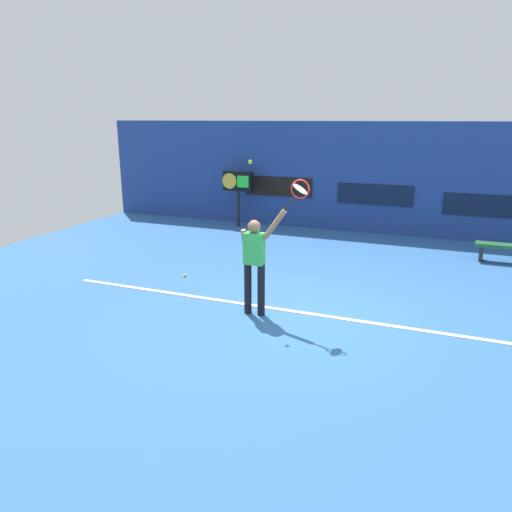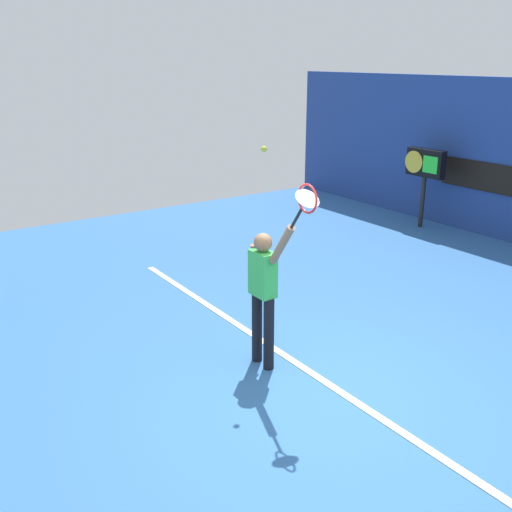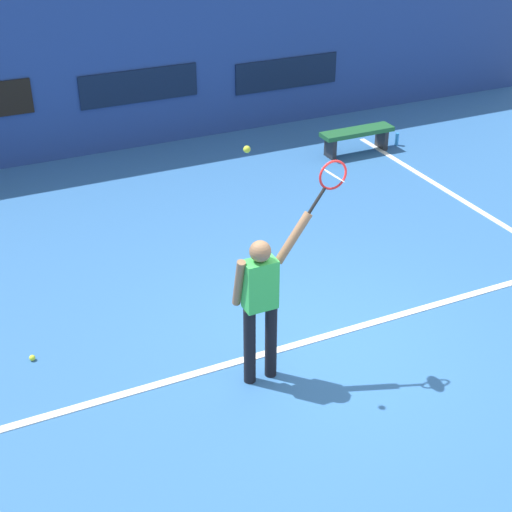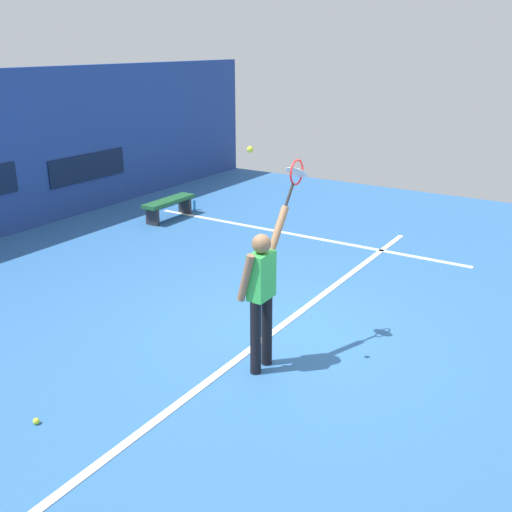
{
  "view_description": "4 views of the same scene",
  "coord_description": "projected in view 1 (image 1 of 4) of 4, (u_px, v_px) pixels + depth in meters",
  "views": [
    {
      "loc": [
        2.05,
        -7.57,
        3.34
      ],
      "look_at": [
        -1.02,
        0.1,
        0.98
      ],
      "focal_mm": 34.16,
      "sensor_mm": 36.0,
      "label": 1
    },
    {
      "loc": [
        4.47,
        -3.96,
        3.63
      ],
      "look_at": [
        -1.18,
        -0.11,
        1.34
      ],
      "focal_mm": 41.92,
      "sensor_mm": 36.0,
      "label": 2
    },
    {
      "loc": [
        -3.7,
        -5.95,
        5.19
      ],
      "look_at": [
        -0.7,
        0.47,
        1.14
      ],
      "focal_mm": 52.42,
      "sensor_mm": 36.0,
      "label": 3
    },
    {
      "loc": [
        -6.3,
        -3.49,
        3.69
      ],
      "look_at": [
        -0.78,
        0.01,
        1.35
      ],
      "focal_mm": 41.79,
      "sensor_mm": 36.0,
      "label": 4
    }
  ],
  "objects": [
    {
      "name": "spare_ball",
      "position": [
        184.0,
        275.0,
        10.58
      ],
      "size": [
        0.07,
        0.07,
        0.07
      ],
      "primitive_type": "sphere",
      "color": "#CCE033",
      "rests_on": "ground_plane"
    },
    {
      "name": "sponsor_banner_center",
      "position": [
        375.0,
        195.0,
        14.28
      ],
      "size": [
        2.2,
        0.03,
        0.6
      ],
      "primitive_type": "cube",
      "color": "#0C1933"
    },
    {
      "name": "court_baseline",
      "position": [
        312.0,
        314.0,
        8.57
      ],
      "size": [
        10.0,
        0.1,
        0.01
      ],
      "primitive_type": "cube",
      "color": "white",
      "rests_on": "ground_plane"
    },
    {
      "name": "tennis_racket",
      "position": [
        299.0,
        191.0,
        7.71
      ],
      "size": [
        0.49,
        0.27,
        0.59
      ],
      "color": "black"
    },
    {
      "name": "back_wall",
      "position": [
        376.0,
        178.0,
        14.26
      ],
      "size": [
        18.0,
        0.2,
        3.24
      ],
      "primitive_type": "cube",
      "color": "navy",
      "rests_on": "ground_plane"
    },
    {
      "name": "scoreboard_clock",
      "position": [
        238.0,
        184.0,
        15.21
      ],
      "size": [
        0.96,
        0.2,
        1.73
      ],
      "color": "black",
      "rests_on": "ground_plane"
    },
    {
      "name": "court_bench",
      "position": [
        507.0,
        249.0,
        11.52
      ],
      "size": [
        1.4,
        0.36,
        0.45
      ],
      "color": "#1E592D",
      "rests_on": "ground_plane"
    },
    {
      "name": "sponsor_banner_portside",
      "position": [
        278.0,
        187.0,
        15.33
      ],
      "size": [
        2.2,
        0.03,
        0.6
      ],
      "primitive_type": "cube",
      "color": "black"
    },
    {
      "name": "ground_plane",
      "position": [
        309.0,
        318.0,
        8.41
      ],
      "size": [
        18.0,
        18.0,
        0.0
      ],
      "primitive_type": "plane",
      "color": "#2D609E"
    },
    {
      "name": "tennis_player",
      "position": [
        255.0,
        259.0,
        8.32
      ],
      "size": [
        0.81,
        0.31,
        1.91
      ],
      "color": "black",
      "rests_on": "ground_plane"
    },
    {
      "name": "sponsor_banner_starboard",
      "position": [
        486.0,
        206.0,
        13.25
      ],
      "size": [
        2.2,
        0.03,
        0.6
      ],
      "primitive_type": "cube",
      "color": "#0C1933"
    },
    {
      "name": "tennis_ball",
      "position": [
        250.0,
        162.0,
        7.98
      ],
      "size": [
        0.07,
        0.07,
        0.07
      ],
      "primitive_type": "sphere",
      "color": "#CCE033"
    }
  ]
}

